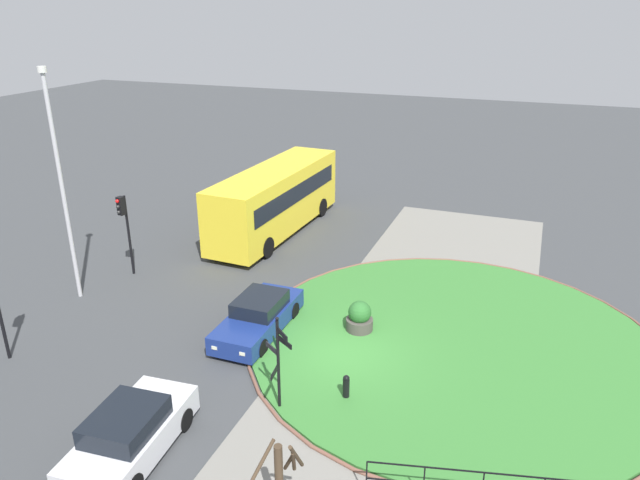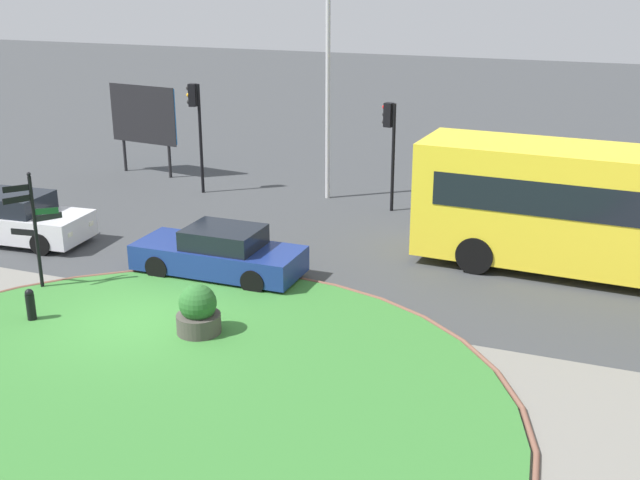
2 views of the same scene
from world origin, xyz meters
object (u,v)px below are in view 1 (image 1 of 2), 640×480
Objects in this scene: signpost_directional at (278,358)px; car_trailing at (130,434)px; car_far_lane at (259,317)px; street_tree_bare at (281,478)px; planter_near_signpost at (360,318)px; bus_yellow at (275,199)px; bollard_foreground at (346,387)px; traffic_light_far at (124,218)px; lamppost_tall at (61,182)px.

car_trailing is (-3.09, 2.81, -1.08)m from signpost_directional.
car_trailing reaches higher than car_far_lane.
street_tree_bare is at bearing -154.52° from signpost_directional.
planter_near_signpost is at bearing 5.83° from street_tree_bare.
bus_yellow reaches higher than car_far_lane.
planter_near_signpost is at bearing -9.82° from signpost_directional.
street_tree_bare is (-4.83, -0.10, 0.89)m from bollard_foreground.
car_far_lane is 8.02m from traffic_light_far.
traffic_light_far reaches higher than car_far_lane.
bollard_foreground is 0.23× the size of traffic_light_far.
street_tree_bare reaches higher than planter_near_signpost.
bus_yellow is at bearing 33.15° from bollard_foreground.
signpost_directional is 0.34× the size of lamppost_tall.
signpost_directional reaches higher than street_tree_bare.
bollard_foreground is 0.19× the size of car_far_lane.
lamppost_tall is at bearing 70.80° from signpost_directional.
car_trailing is at bearing 137.68° from signpost_directional.
car_trailing is at bearing 82.50° from street_tree_bare.
planter_near_signpost is (3.88, 0.79, 0.11)m from bollard_foreground.
lamppost_tall is at bearing 96.69° from planter_near_signpost.
signpost_directional reaches higher than car_far_lane.
signpost_directional is 4.31m from car_trailing.
street_tree_bare is (-3.69, -1.76, -0.43)m from signpost_directional.
bollard_foreground is 12.77m from traffic_light_far.
bus_yellow is 16.59m from car_trailing.
bollard_foreground is 0.08× the size of bus_yellow.
car_trailing is at bearing 133.39° from bollard_foreground.
car_trailing reaches higher than bollard_foreground.
planter_near_signpost is 0.45× the size of street_tree_bare.
bollard_foreground is at bearing 1.15° from street_tree_bare.
traffic_light_far is (-7.04, 3.73, 0.84)m from bus_yellow.
traffic_light_far is at bearing -107.98° from car_far_lane.
bus_yellow is 2.25× the size of car_far_lane.
lamppost_tall is (3.67, 10.55, 3.03)m from signpost_directional.
car_trailing is 8.90m from planter_near_signpost.
street_tree_bare reaches higher than car_far_lane.
lamppost_tall is at bearing 59.11° from street_tree_bare.
traffic_light_far reaches higher than planter_near_signpost.
planter_near_signpost is (8.10, -3.68, -0.14)m from car_trailing.
car_trailing is at bearing -131.13° from lamppost_tall.
planter_near_signpost is at bearing -28.94° from car_trailing.
planter_near_signpost reaches higher than bollard_foreground.
signpost_directional reaches higher than car_trailing.
signpost_directional is 1.15× the size of street_tree_bare.
signpost_directional is at bearing -46.83° from car_trailing.
signpost_directional is 11.58m from lamppost_tall.
car_trailing is (-16.21, -3.36, -1.11)m from bus_yellow.
bus_yellow is at bearing 163.70° from traffic_light_far.
signpost_directional is 3.64× the size of bollard_foreground.
bus_yellow reaches higher than bollard_foreground.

